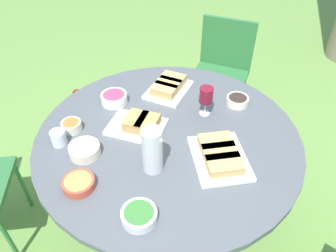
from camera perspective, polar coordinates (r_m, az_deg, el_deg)
The scene contains 16 objects.
ground_plane at distance 2.33m, azimuth 0.00°, elevation -15.18°, with size 40.00×40.00×0.00m, color #668E42.
dining_table at distance 1.83m, azimuth 0.00°, elevation -3.83°, with size 1.42×1.42×0.75m.
chair_near_left at distance 2.81m, azimuth 9.34°, elevation 10.27°, with size 0.49×0.48×0.89m.
water_pitcher at distance 1.51m, azimuth -2.74°, elevation -4.24°, with size 0.10×0.10×0.24m.
wine_glass at distance 1.83m, azimuth 6.65°, elevation 5.25°, with size 0.08×0.08×0.18m.
platter_bread_main at distance 1.78m, azimuth -5.01°, elevation 0.28°, with size 0.34×0.28×0.08m.
platter_charcuterie at distance 1.63m, azimuth 9.01°, elevation -5.07°, with size 0.41×0.42×0.07m.
platter_sandwich_side at distance 2.06m, azimuth 0.10°, elevation 6.86°, with size 0.25×0.31×0.07m.
bowl_fries at distance 1.55m, azimuth -15.31°, elevation -9.59°, with size 0.15×0.15×0.04m.
bowl_salad at distance 1.40m, azimuth -5.06°, elevation -15.20°, with size 0.15×0.15×0.05m.
bowl_olives at distance 2.00m, azimuth 12.00°, elevation 4.39°, with size 0.13×0.13×0.05m.
bowl_dip_red at distance 1.99m, azimuth -9.36°, elevation 4.85°, with size 0.16×0.16×0.06m.
bowl_dip_cream at distance 1.68m, azimuth -14.33°, elevation -4.00°, with size 0.15×0.15×0.06m.
bowl_roasted_veg at distance 1.85m, azimuth -16.46°, elevation 0.07°, with size 0.11×0.11×0.05m.
cup_water_near at distance 1.77m, azimuth -18.53°, elevation -1.97°, with size 0.08×0.08×0.08m.
handbag at distance 3.00m, azimuth -14.39°, elevation 2.37°, with size 0.30×0.14×0.37m.
Camera 1 is at (0.65, -1.13, 1.93)m, focal length 35.00 mm.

